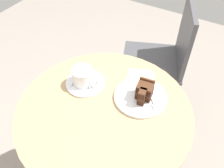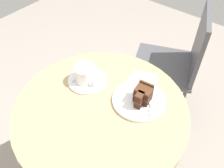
{
  "view_description": "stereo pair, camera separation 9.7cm",
  "coord_description": "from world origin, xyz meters",
  "px_view_note": "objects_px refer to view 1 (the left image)",
  "views": [
    {
      "loc": [
        0.32,
        -0.48,
        1.49
      ],
      "look_at": [
        -0.02,
        0.1,
        0.79
      ],
      "focal_mm": 38.0,
      "sensor_mm": 36.0,
      "label": 1
    },
    {
      "loc": [
        0.4,
        -0.43,
        1.49
      ],
      "look_at": [
        -0.02,
        0.1,
        0.79
      ],
      "focal_mm": 38.0,
      "sensor_mm": 36.0,
      "label": 2
    }
  ],
  "objects_px": {
    "coffee_cup": "(83,76)",
    "teaspoon": "(77,76)",
    "saucer": "(85,83)",
    "cake_plate": "(140,97)",
    "napkin": "(139,79)",
    "cafe_chair": "(165,55)",
    "cake_slice": "(144,91)",
    "fork": "(153,101)"
  },
  "relations": [
    {
      "from": "saucer",
      "to": "fork",
      "type": "height_order",
      "value": "fork"
    },
    {
      "from": "cake_plate",
      "to": "fork",
      "type": "xyz_separation_m",
      "value": [
        0.05,
        0.0,
        0.01
      ]
    },
    {
      "from": "napkin",
      "to": "cafe_chair",
      "type": "height_order",
      "value": "cafe_chair"
    },
    {
      "from": "cake_slice",
      "to": "napkin",
      "type": "height_order",
      "value": "cake_slice"
    },
    {
      "from": "cafe_chair",
      "to": "cake_slice",
      "type": "bearing_deg",
      "value": -12.88
    },
    {
      "from": "coffee_cup",
      "to": "teaspoon",
      "type": "distance_m",
      "value": 0.06
    },
    {
      "from": "saucer",
      "to": "teaspoon",
      "type": "relative_size",
      "value": 1.67
    },
    {
      "from": "teaspoon",
      "to": "cafe_chair",
      "type": "height_order",
      "value": "cafe_chair"
    },
    {
      "from": "teaspoon",
      "to": "cafe_chair",
      "type": "relative_size",
      "value": 0.12
    },
    {
      "from": "coffee_cup",
      "to": "cake_plate",
      "type": "height_order",
      "value": "coffee_cup"
    },
    {
      "from": "cake_slice",
      "to": "napkin",
      "type": "bearing_deg",
      "value": 123.77
    },
    {
      "from": "fork",
      "to": "cafe_chair",
      "type": "distance_m",
      "value": 0.66
    },
    {
      "from": "saucer",
      "to": "coffee_cup",
      "type": "distance_m",
      "value": 0.04
    },
    {
      "from": "cake_plate",
      "to": "teaspoon",
      "type": "bearing_deg",
      "value": -172.96
    },
    {
      "from": "coffee_cup",
      "to": "cafe_chair",
      "type": "xyz_separation_m",
      "value": [
        0.16,
        0.64,
        -0.27
      ]
    },
    {
      "from": "teaspoon",
      "to": "cake_plate",
      "type": "relative_size",
      "value": 0.47
    },
    {
      "from": "cake_slice",
      "to": "fork",
      "type": "xyz_separation_m",
      "value": [
        0.04,
        -0.0,
        -0.03
      ]
    },
    {
      "from": "napkin",
      "to": "cafe_chair",
      "type": "relative_size",
      "value": 0.18
    },
    {
      "from": "saucer",
      "to": "coffee_cup",
      "type": "xyz_separation_m",
      "value": [
        -0.0,
        -0.0,
        0.04
      ]
    },
    {
      "from": "napkin",
      "to": "saucer",
      "type": "bearing_deg",
      "value": -143.56
    },
    {
      "from": "cafe_chair",
      "to": "coffee_cup",
      "type": "bearing_deg",
      "value": -36.29
    },
    {
      "from": "saucer",
      "to": "cake_plate",
      "type": "relative_size",
      "value": 0.78
    },
    {
      "from": "fork",
      "to": "coffee_cup",
      "type": "bearing_deg",
      "value": -123.26
    },
    {
      "from": "napkin",
      "to": "cake_plate",
      "type": "bearing_deg",
      "value": -62.38
    },
    {
      "from": "fork",
      "to": "cake_plate",
      "type": "bearing_deg",
      "value": -132.22
    },
    {
      "from": "teaspoon",
      "to": "fork",
      "type": "height_order",
      "value": "fork"
    },
    {
      "from": "cake_plate",
      "to": "cake_slice",
      "type": "height_order",
      "value": "cake_slice"
    },
    {
      "from": "saucer",
      "to": "cafe_chair",
      "type": "bearing_deg",
      "value": 76.37
    },
    {
      "from": "cake_plate",
      "to": "cafe_chair",
      "type": "bearing_deg",
      "value": 98.17
    },
    {
      "from": "cake_slice",
      "to": "teaspoon",
      "type": "bearing_deg",
      "value": -173.08
    },
    {
      "from": "coffee_cup",
      "to": "cafe_chair",
      "type": "height_order",
      "value": "cafe_chair"
    },
    {
      "from": "fork",
      "to": "cafe_chair",
      "type": "relative_size",
      "value": 0.14
    },
    {
      "from": "coffee_cup",
      "to": "fork",
      "type": "distance_m",
      "value": 0.3
    },
    {
      "from": "coffee_cup",
      "to": "fork",
      "type": "height_order",
      "value": "coffee_cup"
    },
    {
      "from": "cake_plate",
      "to": "cake_slice",
      "type": "bearing_deg",
      "value": 4.14
    },
    {
      "from": "cake_slice",
      "to": "cafe_chair",
      "type": "relative_size",
      "value": 0.1
    },
    {
      "from": "fork",
      "to": "cake_slice",
      "type": "bearing_deg",
      "value": -133.39
    },
    {
      "from": "saucer",
      "to": "napkin",
      "type": "bearing_deg",
      "value": 36.44
    },
    {
      "from": "saucer",
      "to": "coffee_cup",
      "type": "height_order",
      "value": "coffee_cup"
    },
    {
      "from": "saucer",
      "to": "cake_slice",
      "type": "height_order",
      "value": "cake_slice"
    },
    {
      "from": "teaspoon",
      "to": "cake_slice",
      "type": "xyz_separation_m",
      "value": [
        0.31,
        0.04,
        0.04
      ]
    },
    {
      "from": "cake_plate",
      "to": "napkin",
      "type": "relative_size",
      "value": 1.35
    }
  ]
}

